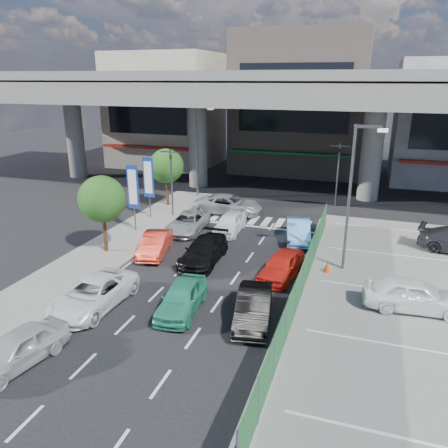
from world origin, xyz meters
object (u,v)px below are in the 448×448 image
(sedan_black_mid, at_px, (204,251))
(parked_sedan_white, at_px, (414,295))
(hatch_black_mid_right, at_px, (254,307))
(tree_far, at_px, (166,166))
(street_lamp_right, at_px, (354,187))
(street_lamp_left, at_px, (199,144))
(tree_near, at_px, (102,199))
(sedan_white_front_mid, at_px, (229,223))
(signboard_far, at_px, (149,179))
(wagon_silver_front_left, at_px, (188,223))
(crossing_wagon_silver, at_px, (229,205))
(signboard_near, at_px, (133,189))
(taxi_orange_left, at_px, (155,244))
(taxi_teal_mid, at_px, (182,298))
(van_white_back_left, at_px, (18,348))
(taxi_orange_right, at_px, (282,266))
(traffic_cone, at_px, (327,266))
(sedan_white_mid_left, at_px, (94,294))
(traffic_light_left, at_px, (171,166))
(traffic_light_right, at_px, (339,159))

(sedan_black_mid, bearing_deg, parked_sedan_white, -12.60)
(hatch_black_mid_right, bearing_deg, tree_far, 116.81)
(street_lamp_right, height_order, tree_far, street_lamp_right)
(sedan_black_mid, bearing_deg, street_lamp_left, 110.98)
(tree_near, distance_m, sedan_white_front_mid, 8.85)
(signboard_far, height_order, wagon_silver_front_left, signboard_far)
(hatch_black_mid_right, relative_size, sedan_black_mid, 0.88)
(sedan_black_mid, bearing_deg, crossing_wagon_silver, 97.88)
(signboard_near, bearing_deg, parked_sedan_white, -18.01)
(taxi_orange_left, bearing_deg, tree_far, 98.10)
(street_lamp_left, relative_size, tree_far, 1.67)
(signboard_far, bearing_deg, sedan_white_front_mid, -9.96)
(signboard_far, xyz_separation_m, taxi_teal_mid, (7.89, -12.10, -2.37))
(van_white_back_left, height_order, parked_sedan_white, parked_sedan_white)
(hatch_black_mid_right, height_order, wagon_silver_front_left, hatch_black_mid_right)
(taxi_teal_mid, relative_size, taxi_orange_right, 1.00)
(street_lamp_right, height_order, hatch_black_mid_right, street_lamp_right)
(taxi_teal_mid, height_order, parked_sedan_white, parked_sedan_white)
(tree_far, xyz_separation_m, sedan_black_mid, (7.04, -10.01, -2.70))
(tree_far, height_order, taxi_teal_mid, tree_far)
(taxi_teal_mid, xyz_separation_m, sedan_black_mid, (-1.05, 5.59, 0.00))
(traffic_cone, bearing_deg, tree_far, 146.48)
(tree_near, xyz_separation_m, parked_sedan_white, (17.38, -1.72, -2.56))
(signboard_far, distance_m, sedan_black_mid, 9.73)
(sedan_white_front_mid, height_order, crossing_wagon_silver, crossing_wagon_silver)
(street_lamp_right, height_order, sedan_white_mid_left, street_lamp_right)
(signboard_far, xyz_separation_m, hatch_black_mid_right, (11.23, -11.92, -2.37))
(traffic_light_left, bearing_deg, signboard_far, -144.30)
(signboard_near, distance_m, crossing_wagon_silver, 8.12)
(street_lamp_left, relative_size, taxi_teal_mid, 1.98)
(tree_far, bearing_deg, street_lamp_right, -29.58)
(street_lamp_right, bearing_deg, taxi_orange_right, -146.85)
(tree_far, height_order, taxi_orange_right, tree_far)
(tree_near, relative_size, sedan_white_front_mid, 1.19)
(tree_far, bearing_deg, sedan_white_front_mid, -34.15)
(sedan_white_front_mid, height_order, parked_sedan_white, parked_sedan_white)
(signboard_near, xyz_separation_m, signboard_far, (-0.40, 3.00, 0.00))
(parked_sedan_white, relative_size, traffic_cone, 6.71)
(tree_near, bearing_deg, signboard_near, 92.87)
(taxi_orange_right, xyz_separation_m, wagon_silver_front_left, (-7.67, 5.28, -0.05))
(crossing_wagon_silver, bearing_deg, van_white_back_left, 176.86)
(signboard_far, distance_m, taxi_orange_right, 13.76)
(taxi_orange_left, bearing_deg, crossing_wagon_silver, 66.74)
(traffic_light_left, xyz_separation_m, hatch_black_mid_right, (9.83, -12.92, -3.25))
(traffic_light_right, distance_m, sedan_white_mid_left, 23.23)
(traffic_light_left, bearing_deg, traffic_light_right, 30.89)
(wagon_silver_front_left, height_order, crossing_wagon_silver, crossing_wagon_silver)
(traffic_light_right, distance_m, street_lamp_right, 13.13)
(taxi_teal_mid, xyz_separation_m, crossing_wagon_silver, (-2.62, 15.17, 0.05))
(taxi_orange_left, bearing_deg, hatch_black_mid_right, -49.48)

